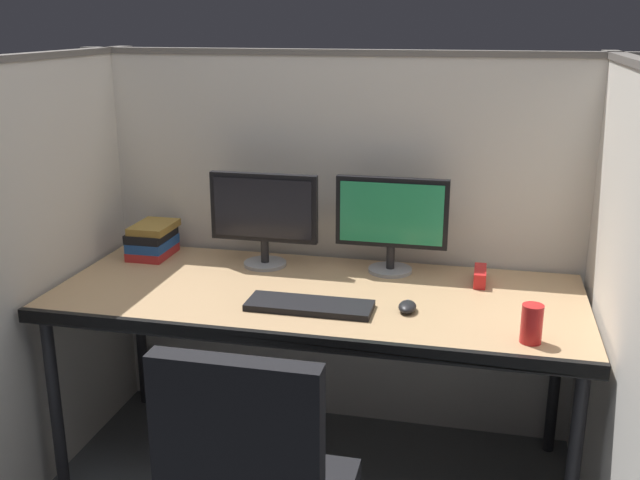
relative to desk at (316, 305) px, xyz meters
name	(u,v)px	position (x,y,z in m)	size (l,w,h in m)	color
cubicle_partition_rear	(341,243)	(0.00, 0.46, 0.10)	(2.21, 0.06, 1.57)	beige
cubicle_partition_left	(54,267)	(-0.99, -0.09, 0.10)	(0.06, 1.41, 1.57)	beige
cubicle_partition_right	(614,313)	(0.99, -0.09, 0.10)	(0.06, 1.41, 1.57)	beige
desk	(316,305)	(0.00, 0.00, 0.00)	(1.90, 0.80, 0.74)	tan
monitor_left	(264,213)	(-0.27, 0.25, 0.27)	(0.43, 0.17, 0.37)	gray
monitor_right	(392,218)	(0.23, 0.29, 0.27)	(0.43, 0.17, 0.37)	gray
keyboard_main	(310,306)	(0.01, -0.15, 0.06)	(0.43, 0.15, 0.02)	black
computer_mouse	(407,307)	(0.34, -0.10, 0.07)	(0.06, 0.10, 0.04)	black
book_stack	(153,240)	(-0.76, 0.27, 0.12)	(0.16, 0.22, 0.14)	#B22626
red_stapler	(480,276)	(0.57, 0.23, 0.08)	(0.04, 0.15, 0.06)	red
soda_can	(532,324)	(0.73, -0.27, 0.11)	(0.07, 0.07, 0.12)	red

